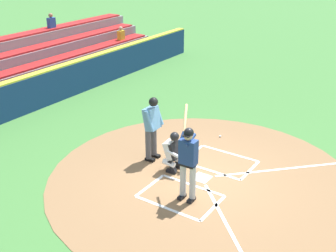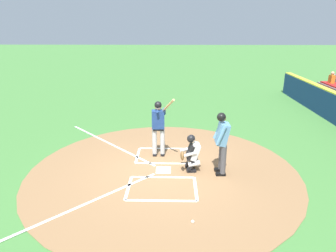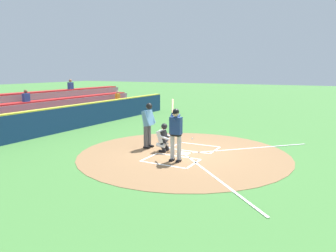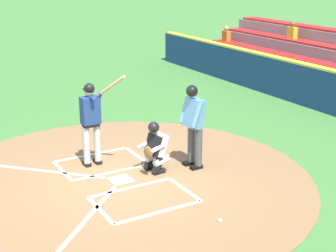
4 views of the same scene
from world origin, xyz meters
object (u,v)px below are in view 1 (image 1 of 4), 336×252
at_px(catcher, 174,151).
at_px(plate_umpire, 152,124).
at_px(baseball, 220,136).
at_px(batter, 188,158).

relative_size(catcher, plate_umpire, 0.61).
relative_size(plate_umpire, baseball, 25.20).
distance_m(batter, baseball, 3.80).
xyz_separation_m(catcher, plate_umpire, (-0.19, -0.85, 0.49)).
relative_size(batter, baseball, 28.76).
distance_m(plate_umpire, baseball, 2.73).
relative_size(catcher, baseball, 15.27).
distance_m(batter, plate_umpire, 2.21).
bearing_deg(plate_umpire, catcher, 77.12).
height_order(catcher, baseball, catcher).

